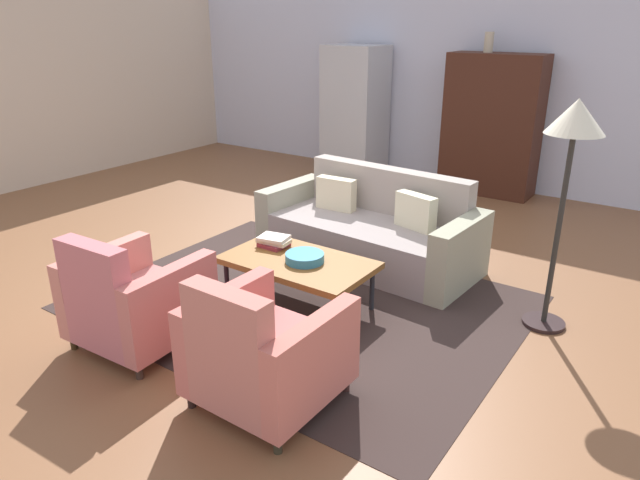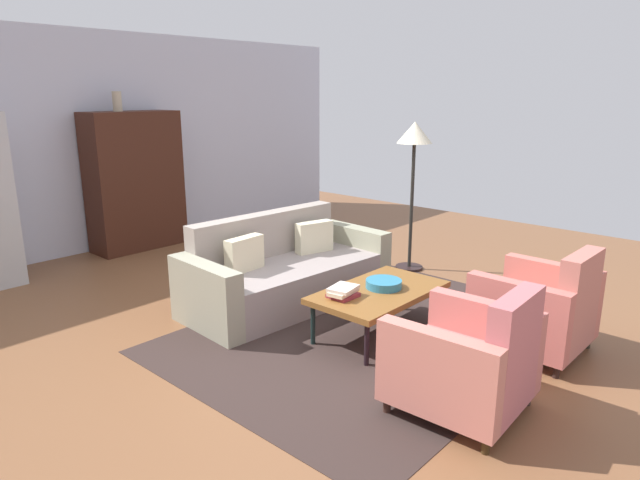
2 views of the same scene
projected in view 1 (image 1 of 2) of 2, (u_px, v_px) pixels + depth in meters
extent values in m
plane|color=brown|center=(273.00, 273.00, 5.35)|extent=(11.15, 11.15, 0.00)
cube|color=silver|center=(455.00, 80.00, 7.93)|extent=(9.29, 0.12, 2.80)
cube|color=#342724|center=(302.00, 302.00, 4.79)|extent=(3.40, 2.60, 0.01)
cube|color=gray|center=(367.00, 241.00, 5.52)|extent=(1.79, 1.01, 0.42)
cube|color=gray|center=(388.00, 210.00, 5.70)|extent=(1.75, 0.29, 0.86)
cube|color=gray|center=(460.00, 256.00, 4.93)|extent=(0.24, 0.91, 0.62)
cube|color=gray|center=(291.00, 212.00, 6.04)|extent=(0.24, 0.91, 0.62)
cube|color=beige|center=(416.00, 212.00, 5.20)|extent=(0.42, 0.22, 0.32)
cube|color=beige|center=(336.00, 194.00, 5.72)|extent=(0.41, 0.14, 0.32)
cylinder|color=black|center=(270.00, 260.00, 5.18)|extent=(0.04, 0.04, 0.36)
cylinder|color=black|center=(372.00, 289.00, 4.62)|extent=(0.04, 0.04, 0.36)
cylinder|color=black|center=(227.00, 282.00, 4.76)|extent=(0.04, 0.04, 0.36)
cylinder|color=black|center=(334.00, 317.00, 4.19)|extent=(0.04, 0.04, 0.36)
cube|color=brown|center=(298.00, 263.00, 4.61)|extent=(1.20, 0.70, 0.05)
cylinder|color=#341F19|center=(147.00, 305.00, 4.65)|extent=(0.05, 0.05, 0.10)
cylinder|color=#352417|center=(210.00, 327.00, 4.31)|extent=(0.05, 0.05, 0.10)
cylinder|color=#3A2813|center=(74.00, 342.00, 4.11)|extent=(0.05, 0.05, 0.10)
cylinder|color=#35261F|center=(139.00, 372.00, 3.78)|extent=(0.05, 0.05, 0.10)
cube|color=#B76B68|center=(140.00, 311.00, 4.14)|extent=(0.60, 0.82, 0.30)
cube|color=#BD666A|center=(97.00, 299.00, 3.79)|extent=(0.57, 0.16, 0.78)
cube|color=#C57468|center=(107.00, 283.00, 4.26)|extent=(0.16, 0.80, 0.56)
cube|color=#C16962|center=(173.00, 306.00, 3.92)|extent=(0.16, 0.80, 0.56)
cylinder|color=#332A18|center=(264.00, 350.00, 4.02)|extent=(0.05, 0.05, 0.10)
cylinder|color=#361F1C|center=(346.00, 384.00, 3.65)|extent=(0.05, 0.05, 0.10)
cylinder|color=black|center=(191.00, 400.00, 3.50)|extent=(0.05, 0.05, 0.10)
cylinder|color=#302B1D|center=(278.00, 445.00, 3.13)|extent=(0.05, 0.05, 0.10)
cube|color=#C26863|center=(269.00, 364.00, 3.50)|extent=(0.57, 0.81, 0.30)
cube|color=#BD6E62|center=(229.00, 355.00, 3.16)|extent=(0.56, 0.15, 0.78)
cube|color=#C3665D|center=(227.00, 329.00, 3.64)|extent=(0.13, 0.80, 0.56)
cube|color=#C56A5D|center=(314.00, 364.00, 3.27)|extent=(0.13, 0.80, 0.56)
cylinder|color=teal|center=(305.00, 258.00, 4.56)|extent=(0.31, 0.31, 0.07)
cube|color=maroon|center=(274.00, 244.00, 4.87)|extent=(0.22, 0.20, 0.03)
cube|color=beige|center=(274.00, 241.00, 4.86)|extent=(0.29, 0.18, 0.03)
cube|color=beige|center=(274.00, 238.00, 4.85)|extent=(0.27, 0.23, 0.03)
cube|color=#3F1E13|center=(492.00, 125.00, 7.48)|extent=(1.20, 0.50, 1.80)
cube|color=black|center=(477.00, 120.00, 7.83)|extent=(0.56, 0.01, 1.51)
cube|color=#322613|center=(521.00, 125.00, 7.51)|extent=(0.56, 0.01, 1.51)
cylinder|color=#BAAB90|center=(489.00, 42.00, 7.18)|extent=(0.12, 0.12, 0.25)
cube|color=#B7BABF|center=(355.00, 111.00, 8.47)|extent=(0.80, 0.70, 1.85)
cylinder|color=#99999E|center=(371.00, 102.00, 8.69)|extent=(0.02, 0.02, 0.70)
cylinder|color=black|center=(543.00, 323.00, 4.45)|extent=(0.32, 0.32, 0.03)
cylinder|color=#262622|center=(558.00, 233.00, 4.18)|extent=(0.04, 0.04, 1.45)
cone|color=#EFE6C7|center=(577.00, 116.00, 3.87)|extent=(0.40, 0.40, 0.24)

